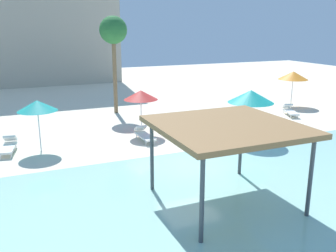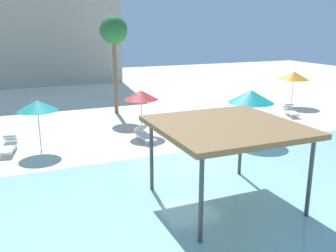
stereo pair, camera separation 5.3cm
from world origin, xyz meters
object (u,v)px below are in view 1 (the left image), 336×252
(shade_pavilion, at_px, (227,129))
(lounge_chair_1, at_px, (290,111))
(lounge_chair_2, at_px, (9,146))
(lounge_chair_0, at_px, (144,134))
(beach_umbrella_teal_0, at_px, (251,96))
(beach_umbrella_teal_3, at_px, (37,106))
(palm_tree_2, at_px, (113,33))
(beach_umbrella_red_1, at_px, (141,95))
(beach_umbrella_orange_2, at_px, (293,75))

(shade_pavilion, distance_m, lounge_chair_1, 15.11)
(shade_pavilion, distance_m, lounge_chair_2, 11.54)
(lounge_chair_0, distance_m, lounge_chair_2, 6.88)
(shade_pavilion, xyz_separation_m, lounge_chair_1, (11.32, 9.71, -2.39))
(beach_umbrella_teal_0, xyz_separation_m, lounge_chair_1, (6.19, 3.89, -2.12))
(lounge_chair_1, bearing_deg, lounge_chair_0, -59.98)
(beach_umbrella_teal_0, height_order, beach_umbrella_teal_3, beach_umbrella_teal_0)
(lounge_chair_2, xyz_separation_m, palm_tree_2, (7.25, 6.36, 5.28))
(beach_umbrella_teal_3, relative_size, palm_tree_2, 0.38)
(beach_umbrella_teal_0, relative_size, palm_tree_2, 0.41)
(beach_umbrella_red_1, bearing_deg, beach_umbrella_teal_0, -36.44)
(beach_umbrella_teal_3, bearing_deg, lounge_chair_1, 4.09)
(lounge_chair_2, bearing_deg, lounge_chair_1, 102.61)
(beach_umbrella_orange_2, bearing_deg, beach_umbrella_teal_0, -142.81)
(shade_pavilion, bearing_deg, lounge_chair_2, 127.80)
(beach_umbrella_teal_0, distance_m, lounge_chair_2, 12.62)
(beach_umbrella_red_1, relative_size, beach_umbrella_teal_3, 0.99)
(beach_umbrella_orange_2, height_order, beach_umbrella_teal_3, beach_umbrella_orange_2)
(shade_pavilion, bearing_deg, lounge_chair_1, 40.62)
(beach_umbrella_red_1, bearing_deg, palm_tree_2, 88.92)
(palm_tree_2, bearing_deg, beach_umbrella_orange_2, -12.85)
(shade_pavilion, relative_size, beach_umbrella_orange_2, 1.72)
(beach_umbrella_teal_0, xyz_separation_m, lounge_chair_2, (-12.05, 3.10, -2.12))
(beach_umbrella_teal_0, bearing_deg, palm_tree_2, 116.92)
(beach_umbrella_teal_0, height_order, beach_umbrella_orange_2, beach_umbrella_teal_0)
(beach_umbrella_red_1, relative_size, lounge_chair_0, 1.33)
(beach_umbrella_teal_0, relative_size, lounge_chair_1, 1.41)
(lounge_chair_0, bearing_deg, lounge_chair_2, -98.26)
(beach_umbrella_teal_3, relative_size, lounge_chair_0, 1.35)
(shade_pavilion, distance_m, palm_tree_2, 15.55)
(palm_tree_2, bearing_deg, beach_umbrella_red_1, -91.08)
(beach_umbrella_teal_3, bearing_deg, lounge_chair_2, 164.60)
(shade_pavilion, relative_size, beach_umbrella_teal_3, 1.79)
(beach_umbrella_red_1, bearing_deg, lounge_chair_0, -103.09)
(lounge_chair_0, xyz_separation_m, lounge_chair_1, (11.40, 1.56, 0.00))
(beach_umbrella_red_1, bearing_deg, lounge_chair_1, 1.36)
(lounge_chair_1, bearing_deg, palm_tree_2, -94.64)
(beach_umbrella_red_1, height_order, palm_tree_2, palm_tree_2)
(beach_umbrella_teal_3, xyz_separation_m, lounge_chair_2, (-1.48, 0.41, -1.98))
(beach_umbrella_orange_2, bearing_deg, beach_umbrella_teal_3, -168.90)
(lounge_chair_2, bearing_deg, beach_umbrella_teal_3, 84.73)
(palm_tree_2, bearing_deg, beach_umbrella_teal_0, -63.08)
(lounge_chair_1, distance_m, lounge_chair_2, 18.26)
(shade_pavilion, distance_m, beach_umbrella_teal_0, 7.77)
(beach_umbrella_teal_0, height_order, beach_umbrella_red_1, beach_umbrella_teal_0)
(beach_umbrella_orange_2, xyz_separation_m, palm_tree_2, (-13.27, 3.03, 3.24))
(beach_umbrella_red_1, relative_size, palm_tree_2, 0.38)
(beach_umbrella_red_1, xyz_separation_m, lounge_chair_0, (-0.30, -1.30, -1.94))
(beach_umbrella_teal_0, height_order, lounge_chair_0, beach_umbrella_teal_0)
(beach_umbrella_teal_3, bearing_deg, lounge_chair_0, -3.89)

